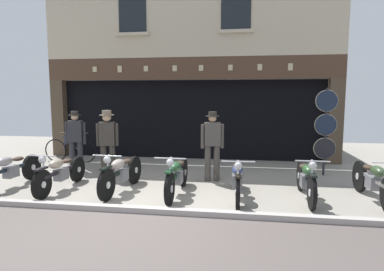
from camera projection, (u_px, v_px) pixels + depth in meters
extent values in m
cube|color=gray|center=(188.00, 161.00, 10.81)|extent=(21.50, 10.00, 0.08)
cube|color=#A79F9B|center=(144.00, 212.00, 5.98)|extent=(21.50, 0.16, 0.18)
cube|color=black|center=(198.00, 116.00, 12.91)|extent=(8.74, 4.00, 2.60)
cube|color=#4C3D2D|center=(60.00, 118.00, 11.51)|extent=(0.44, 0.36, 2.60)
cube|color=#4C3D2D|center=(335.00, 122.00, 10.15)|extent=(0.44, 0.36, 2.60)
cube|color=black|center=(191.00, 115.00, 11.18)|extent=(8.36, 0.03, 2.18)
cube|color=#4A3323|center=(189.00, 68.00, 10.57)|extent=(9.50, 0.24, 0.70)
cube|color=#C6B789|center=(95.00, 69.00, 10.90)|extent=(0.14, 0.03, 0.18)
cube|color=#C6B789|center=(120.00, 69.00, 10.78)|extent=(0.14, 0.03, 0.21)
cube|color=#C6B789|center=(146.00, 69.00, 10.64)|extent=(0.14, 0.03, 0.17)
cube|color=#C6B789|center=(175.00, 68.00, 10.50)|extent=(0.14, 0.03, 0.18)
cube|color=#C6B789|center=(201.00, 68.00, 10.38)|extent=(0.14, 0.03, 0.18)
cube|color=#C6B789|center=(230.00, 68.00, 10.24)|extent=(0.14, 0.03, 0.18)
cube|color=#C6B789|center=(260.00, 67.00, 10.11)|extent=(0.14, 0.03, 0.19)
cube|color=#C6B789|center=(290.00, 67.00, 9.97)|extent=(0.14, 0.03, 0.21)
cube|color=#C3B397|center=(189.00, 11.00, 10.44)|extent=(9.50, 0.40, 2.87)
cube|color=black|center=(132.00, 12.00, 10.49)|extent=(0.90, 0.02, 1.30)
cube|color=#C3B397|center=(132.00, 34.00, 10.54)|extent=(1.10, 0.12, 0.10)
cube|color=black|center=(236.00, 7.00, 10.01)|extent=(0.90, 0.02, 1.30)
cube|color=#C3B397|center=(236.00, 31.00, 10.05)|extent=(1.10, 0.12, 0.10)
cylinder|color=black|center=(32.00, 167.00, 8.27)|extent=(0.10, 0.64, 0.63)
cylinder|color=silver|center=(32.00, 167.00, 8.27)|extent=(0.12, 0.14, 0.14)
cube|color=black|center=(11.00, 169.00, 7.56)|extent=(0.12, 1.32, 0.07)
cube|color=slate|center=(11.00, 172.00, 7.57)|extent=(0.21, 0.33, 0.26)
ellipsoid|color=gray|center=(5.00, 161.00, 7.37)|extent=(0.24, 0.47, 0.20)
ellipsoid|color=#38281E|center=(18.00, 159.00, 7.79)|extent=(0.21, 0.31, 0.10)
cylinder|color=black|center=(42.00, 185.00, 6.70)|extent=(0.08, 0.61, 0.61)
cylinder|color=silver|center=(42.00, 185.00, 6.70)|extent=(0.10, 0.14, 0.13)
cylinder|color=black|center=(77.00, 169.00, 8.08)|extent=(0.09, 0.61, 0.61)
cylinder|color=silver|center=(77.00, 169.00, 8.08)|extent=(0.11, 0.14, 0.13)
cube|color=black|center=(61.00, 171.00, 7.38)|extent=(0.10, 1.30, 0.07)
cube|color=slate|center=(61.00, 174.00, 7.39)|extent=(0.21, 0.32, 0.26)
ellipsoid|color=tan|center=(56.00, 164.00, 7.19)|extent=(0.23, 0.46, 0.20)
ellipsoid|color=#38281E|center=(67.00, 161.00, 7.61)|extent=(0.21, 0.30, 0.10)
cube|color=black|center=(41.00, 169.00, 6.66)|extent=(0.11, 0.36, 0.04)
sphere|color=silver|center=(42.00, 160.00, 6.70)|extent=(0.15, 0.15, 0.15)
cylinder|color=silver|center=(42.00, 156.00, 6.69)|extent=(0.62, 0.04, 0.02)
cylinder|color=silver|center=(42.00, 170.00, 6.71)|extent=(0.04, 0.28, 0.60)
cylinder|color=black|center=(106.00, 185.00, 6.59)|extent=(0.13, 0.66, 0.65)
cylinder|color=silver|center=(106.00, 185.00, 6.59)|extent=(0.11, 0.15, 0.14)
cylinder|color=black|center=(134.00, 170.00, 7.92)|extent=(0.14, 0.66, 0.65)
cylinder|color=silver|center=(134.00, 170.00, 7.92)|extent=(0.12, 0.15, 0.14)
cube|color=black|center=(122.00, 171.00, 7.24)|extent=(0.18, 1.27, 0.07)
cube|color=slate|center=(122.00, 175.00, 7.25)|extent=(0.23, 0.34, 0.26)
ellipsoid|color=#A7988E|center=(118.00, 164.00, 7.06)|extent=(0.26, 0.48, 0.20)
ellipsoid|color=#38281E|center=(126.00, 161.00, 7.46)|extent=(0.23, 0.32, 0.10)
cube|color=black|center=(106.00, 168.00, 6.55)|extent=(0.13, 0.37, 0.04)
sphere|color=silver|center=(107.00, 160.00, 6.59)|extent=(0.15, 0.15, 0.15)
cylinder|color=silver|center=(107.00, 156.00, 6.58)|extent=(0.62, 0.08, 0.02)
cylinder|color=silver|center=(107.00, 170.00, 6.59)|extent=(0.06, 0.24, 0.62)
cylinder|color=black|center=(170.00, 189.00, 6.34)|extent=(0.08, 0.65, 0.65)
cylinder|color=silver|center=(170.00, 189.00, 6.34)|extent=(0.10, 0.14, 0.14)
cylinder|color=black|center=(183.00, 172.00, 7.70)|extent=(0.09, 0.65, 0.65)
cylinder|color=silver|center=(183.00, 172.00, 7.70)|extent=(0.11, 0.14, 0.14)
cube|color=#193E23|center=(177.00, 174.00, 7.00)|extent=(0.09, 1.28, 0.07)
cube|color=slate|center=(177.00, 177.00, 7.01)|extent=(0.20, 0.32, 0.26)
ellipsoid|color=#264C2B|center=(175.00, 167.00, 6.82)|extent=(0.23, 0.46, 0.20)
ellipsoid|color=#38281E|center=(180.00, 163.00, 7.23)|extent=(0.20, 0.30, 0.10)
cube|color=#193E23|center=(169.00, 171.00, 6.29)|extent=(0.11, 0.36, 0.04)
sphere|color=silver|center=(170.00, 162.00, 6.33)|extent=(0.15, 0.15, 0.15)
cylinder|color=silver|center=(170.00, 158.00, 6.32)|extent=(0.62, 0.03, 0.02)
cylinder|color=silver|center=(170.00, 173.00, 6.34)|extent=(0.04, 0.23, 0.62)
cylinder|color=black|center=(238.00, 193.00, 6.11)|extent=(0.09, 0.62, 0.62)
cylinder|color=silver|center=(238.00, 193.00, 6.11)|extent=(0.10, 0.14, 0.14)
cylinder|color=black|center=(236.00, 175.00, 7.50)|extent=(0.10, 0.62, 0.62)
cylinder|color=silver|center=(236.00, 175.00, 7.50)|extent=(0.11, 0.14, 0.14)
cube|color=black|center=(237.00, 177.00, 6.79)|extent=(0.12, 1.29, 0.07)
cube|color=slate|center=(237.00, 181.00, 6.80)|extent=(0.21, 0.33, 0.26)
ellipsoid|color=navy|center=(237.00, 170.00, 6.60)|extent=(0.24, 0.47, 0.20)
ellipsoid|color=#38281E|center=(237.00, 166.00, 7.02)|extent=(0.21, 0.31, 0.10)
cube|color=black|center=(238.00, 176.00, 6.07)|extent=(0.11, 0.36, 0.04)
sphere|color=silver|center=(238.00, 166.00, 6.11)|extent=(0.15, 0.15, 0.15)
cylinder|color=silver|center=(238.00, 162.00, 6.10)|extent=(0.62, 0.05, 0.02)
cylinder|color=silver|center=(238.00, 177.00, 6.12)|extent=(0.05, 0.28, 0.61)
cylinder|color=black|center=(312.00, 193.00, 6.08)|extent=(0.08, 0.64, 0.64)
cylinder|color=silver|center=(312.00, 193.00, 6.08)|extent=(0.10, 0.14, 0.14)
cylinder|color=black|center=(301.00, 176.00, 7.38)|extent=(0.09, 0.64, 0.64)
cylinder|color=silver|center=(301.00, 176.00, 7.38)|extent=(0.11, 0.14, 0.14)
cube|color=black|center=(306.00, 178.00, 6.72)|extent=(0.08, 1.22, 0.07)
cube|color=slate|center=(306.00, 181.00, 6.73)|extent=(0.20, 0.32, 0.26)
ellipsoid|color=#2A4F2B|center=(308.00, 170.00, 6.54)|extent=(0.23, 0.46, 0.20)
ellipsoid|color=#38281E|center=(304.00, 166.00, 6.93)|extent=(0.20, 0.30, 0.10)
cube|color=black|center=(313.00, 175.00, 6.04)|extent=(0.10, 0.36, 0.04)
sphere|color=silver|center=(313.00, 165.00, 6.08)|extent=(0.15, 0.15, 0.15)
cylinder|color=silver|center=(313.00, 161.00, 6.07)|extent=(0.62, 0.03, 0.02)
cylinder|color=silver|center=(312.00, 177.00, 6.09)|extent=(0.04, 0.25, 0.61)
cylinder|color=black|center=(359.00, 176.00, 7.26)|extent=(0.10, 0.68, 0.68)
cylinder|color=silver|center=(359.00, 176.00, 7.26)|extent=(0.11, 0.15, 0.15)
cube|color=gray|center=(373.00, 179.00, 6.53)|extent=(0.10, 1.33, 0.07)
cube|color=slate|center=(373.00, 183.00, 6.54)|extent=(0.21, 0.32, 0.26)
ellipsoid|color=#31472B|center=(378.00, 171.00, 6.34)|extent=(0.23, 0.46, 0.20)
ellipsoid|color=#38281E|center=(369.00, 167.00, 6.77)|extent=(0.21, 0.30, 0.10)
cylinder|color=#2D2D33|center=(80.00, 156.00, 9.27)|extent=(0.15, 0.15, 0.83)
cylinder|color=#2D2D33|center=(72.00, 156.00, 9.25)|extent=(0.15, 0.15, 0.83)
cube|color=#2D2D33|center=(75.00, 131.00, 9.17)|extent=(0.42, 0.30, 0.59)
cube|color=silver|center=(76.00, 128.00, 9.28)|extent=(0.14, 0.05, 0.33)
cube|color=maroon|center=(77.00, 129.00, 9.29)|extent=(0.05, 0.02, 0.31)
cylinder|color=#2D2D33|center=(84.00, 133.00, 9.20)|extent=(0.09, 0.09, 0.61)
cylinder|color=#2D2D33|center=(67.00, 133.00, 9.16)|extent=(0.09, 0.09, 0.61)
sphere|color=beige|center=(75.00, 117.00, 9.13)|extent=(0.19, 0.19, 0.19)
cylinder|color=#332D28|center=(75.00, 115.00, 9.12)|extent=(0.33, 0.33, 0.01)
cylinder|color=#332D28|center=(75.00, 113.00, 9.11)|extent=(0.20, 0.20, 0.11)
cylinder|color=#38332D|center=(112.00, 161.00, 8.57)|extent=(0.15, 0.15, 0.84)
cylinder|color=#38332D|center=(104.00, 161.00, 8.56)|extent=(0.15, 0.15, 0.84)
cube|color=#38332D|center=(107.00, 134.00, 8.48)|extent=(0.42, 0.30, 0.60)
cube|color=silver|center=(108.00, 131.00, 8.59)|extent=(0.14, 0.05, 0.34)
cube|color=black|center=(108.00, 131.00, 8.60)|extent=(0.05, 0.02, 0.31)
cylinder|color=#38332D|center=(117.00, 135.00, 8.50)|extent=(0.09, 0.09, 0.57)
cylinder|color=#38332D|center=(98.00, 135.00, 8.47)|extent=(0.09, 0.09, 0.57)
sphere|color=tan|center=(107.00, 117.00, 8.43)|extent=(0.22, 0.22, 0.22)
cylinder|color=#7F705B|center=(107.00, 115.00, 8.42)|extent=(0.37, 0.37, 0.01)
cylinder|color=#7F705B|center=(107.00, 113.00, 8.42)|extent=(0.23, 0.23, 0.12)
cylinder|color=#47423D|center=(217.00, 163.00, 8.14)|extent=(0.15, 0.15, 0.90)
cylinder|color=#47423D|center=(208.00, 163.00, 8.13)|extent=(0.15, 0.15, 0.90)
cube|color=#47423D|center=(212.00, 134.00, 8.05)|extent=(0.42, 0.29, 0.57)
cube|color=silver|center=(212.00, 131.00, 8.16)|extent=(0.14, 0.05, 0.32)
cube|color=#47234C|center=(212.00, 131.00, 8.17)|extent=(0.05, 0.02, 0.29)
cylinder|color=#47423D|center=(222.00, 136.00, 8.07)|extent=(0.09, 0.09, 0.59)
cylinder|color=#47423D|center=(203.00, 136.00, 8.05)|extent=(0.09, 0.09, 0.59)
sphere|color=tan|center=(213.00, 118.00, 8.01)|extent=(0.19, 0.19, 0.19)
cylinder|color=#332D28|center=(213.00, 116.00, 8.00)|extent=(0.33, 0.33, 0.01)
cylinder|color=#332D28|center=(213.00, 114.00, 7.99)|extent=(0.20, 0.20, 0.11)
cylinder|color=#232328|center=(325.00, 132.00, 8.63)|extent=(0.06, 0.06, 2.29)
cylinder|color=#192338|center=(327.00, 101.00, 8.51)|extent=(0.54, 0.03, 0.54)
torus|color=beige|center=(327.00, 101.00, 8.53)|extent=(0.56, 0.04, 0.56)
cylinder|color=#192338|center=(326.00, 125.00, 8.59)|extent=(0.54, 0.03, 0.54)
torus|color=beige|center=(326.00, 125.00, 8.60)|extent=(0.56, 0.04, 0.56)
cylinder|color=black|center=(325.00, 148.00, 8.66)|extent=(0.54, 0.03, 0.54)
torus|color=beige|center=(324.00, 148.00, 8.68)|extent=(0.56, 0.04, 0.56)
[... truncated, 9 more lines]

